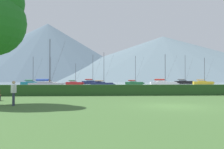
{
  "coord_description": "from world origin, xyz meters",
  "views": [
    {
      "loc": [
        -4.99,
        -15.3,
        1.72
      ],
      "look_at": [
        -1.14,
        44.27,
        3.06
      ],
      "focal_mm": 38.36,
      "sensor_mm": 36.0,
      "label": 1
    }
  ],
  "objects_px": {
    "sailboat_slip_6": "(134,83)",
    "sailboat_slip_10": "(203,83)",
    "sailboat_slip_9": "(47,85)",
    "sailboat_slip_0": "(163,83)",
    "sailboat_slip_5": "(32,83)",
    "sailboat_slip_8": "(50,83)",
    "sailboat_slip_12": "(92,82)",
    "sailboat_slip_11": "(75,83)",
    "person_standing_walker": "(14,91)",
    "sailboat_slip_7": "(184,82)",
    "sailboat_slip_4": "(102,84)"
  },
  "relations": [
    {
      "from": "sailboat_slip_0",
      "to": "sailboat_slip_5",
      "type": "distance_m",
      "value": 42.78
    },
    {
      "from": "sailboat_slip_0",
      "to": "sailboat_slip_5",
      "type": "xyz_separation_m",
      "value": [
        -40.75,
        13.03,
        -0.06
      ]
    },
    {
      "from": "sailboat_slip_9",
      "to": "sailboat_slip_10",
      "type": "bearing_deg",
      "value": 52.43
    },
    {
      "from": "sailboat_slip_11",
      "to": "sailboat_slip_12",
      "type": "xyz_separation_m",
      "value": [
        5.84,
        14.26,
        0.19
      ]
    },
    {
      "from": "sailboat_slip_0",
      "to": "person_standing_walker",
      "type": "xyz_separation_m",
      "value": [
        -24.77,
        -51.45,
        0.28
      ]
    },
    {
      "from": "sailboat_slip_5",
      "to": "sailboat_slip_10",
      "type": "height_order",
      "value": "sailboat_slip_10"
    },
    {
      "from": "sailboat_slip_11",
      "to": "person_standing_walker",
      "type": "distance_m",
      "value": 70.56
    },
    {
      "from": "sailboat_slip_5",
      "to": "person_standing_walker",
      "type": "relative_size",
      "value": 5.71
    },
    {
      "from": "sailboat_slip_4",
      "to": "sailboat_slip_11",
      "type": "xyz_separation_m",
      "value": [
        -9.6,
        19.1,
        -0.02
      ]
    },
    {
      "from": "sailboat_slip_7",
      "to": "sailboat_slip_8",
      "type": "distance_m",
      "value": 57.95
    },
    {
      "from": "sailboat_slip_10",
      "to": "sailboat_slip_12",
      "type": "relative_size",
      "value": 0.84
    },
    {
      "from": "sailboat_slip_9",
      "to": "sailboat_slip_4",
      "type": "bearing_deg",
      "value": 72.63
    },
    {
      "from": "sailboat_slip_7",
      "to": "sailboat_slip_8",
      "type": "bearing_deg",
      "value": -166.24
    },
    {
      "from": "sailboat_slip_11",
      "to": "sailboat_slip_10",
      "type": "bearing_deg",
      "value": 13.06
    },
    {
      "from": "sailboat_slip_12",
      "to": "sailboat_slip_7",
      "type": "bearing_deg",
      "value": 12.11
    },
    {
      "from": "sailboat_slip_7",
      "to": "sailboat_slip_10",
      "type": "distance_m",
      "value": 15.33
    },
    {
      "from": "sailboat_slip_9",
      "to": "sailboat_slip_12",
      "type": "distance_m",
      "value": 52.81
    },
    {
      "from": "sailboat_slip_5",
      "to": "sailboat_slip_11",
      "type": "xyz_separation_m",
      "value": [
        13.55,
        6.03,
        -0.07
      ]
    },
    {
      "from": "sailboat_slip_5",
      "to": "sailboat_slip_8",
      "type": "relative_size",
      "value": 0.89
    },
    {
      "from": "sailboat_slip_0",
      "to": "sailboat_slip_4",
      "type": "distance_m",
      "value": 17.6
    },
    {
      "from": "sailboat_slip_0",
      "to": "sailboat_slip_5",
      "type": "bearing_deg",
      "value": 166.05
    },
    {
      "from": "sailboat_slip_4",
      "to": "sailboat_slip_10",
      "type": "bearing_deg",
      "value": 38.2
    },
    {
      "from": "sailboat_slip_5",
      "to": "sailboat_slip_8",
      "type": "height_order",
      "value": "sailboat_slip_8"
    },
    {
      "from": "sailboat_slip_6",
      "to": "sailboat_slip_10",
      "type": "bearing_deg",
      "value": 18.47
    },
    {
      "from": "sailboat_slip_9",
      "to": "sailboat_slip_12",
      "type": "xyz_separation_m",
      "value": [
        7.78,
        52.24,
        0.08
      ]
    },
    {
      "from": "sailboat_slip_4",
      "to": "sailboat_slip_8",
      "type": "xyz_separation_m",
      "value": [
        -19.84,
        26.34,
        0.01
      ]
    },
    {
      "from": "sailboat_slip_0",
      "to": "sailboat_slip_8",
      "type": "height_order",
      "value": "sailboat_slip_8"
    },
    {
      "from": "sailboat_slip_0",
      "to": "person_standing_walker",
      "type": "distance_m",
      "value": 57.1
    },
    {
      "from": "sailboat_slip_6",
      "to": "sailboat_slip_9",
      "type": "xyz_separation_m",
      "value": [
        -23.53,
        -37.04,
        0.06
      ]
    },
    {
      "from": "sailboat_slip_9",
      "to": "sailboat_slip_12",
      "type": "bearing_deg",
      "value": 95.59
    },
    {
      "from": "person_standing_walker",
      "to": "sailboat_slip_8",
      "type": "bearing_deg",
      "value": 89.12
    },
    {
      "from": "sailboat_slip_4",
      "to": "sailboat_slip_6",
      "type": "xyz_separation_m",
      "value": [
        12.0,
        18.16,
        0.03
      ]
    },
    {
      "from": "sailboat_slip_5",
      "to": "sailboat_slip_0",
      "type": "bearing_deg",
      "value": -11.24
    },
    {
      "from": "sailboat_slip_9",
      "to": "sailboat_slip_10",
      "type": "relative_size",
      "value": 0.97
    },
    {
      "from": "sailboat_slip_7",
      "to": "sailboat_slip_11",
      "type": "height_order",
      "value": "sailboat_slip_7"
    },
    {
      "from": "sailboat_slip_7",
      "to": "person_standing_walker",
      "type": "height_order",
      "value": "sailboat_slip_7"
    },
    {
      "from": "sailboat_slip_8",
      "to": "sailboat_slip_12",
      "type": "distance_m",
      "value": 17.54
    },
    {
      "from": "sailboat_slip_7",
      "to": "sailboat_slip_12",
      "type": "height_order",
      "value": "sailboat_slip_7"
    },
    {
      "from": "sailboat_slip_10",
      "to": "sailboat_slip_11",
      "type": "relative_size",
      "value": 1.32
    },
    {
      "from": "sailboat_slip_0",
      "to": "sailboat_slip_8",
      "type": "relative_size",
      "value": 0.86
    },
    {
      "from": "sailboat_slip_0",
      "to": "sailboat_slip_6",
      "type": "relative_size",
      "value": 0.88
    },
    {
      "from": "sailboat_slip_0",
      "to": "sailboat_slip_9",
      "type": "xyz_separation_m",
      "value": [
        -29.13,
        -18.91,
        -0.02
      ]
    },
    {
      "from": "sailboat_slip_0",
      "to": "sailboat_slip_7",
      "type": "xyz_separation_m",
      "value": [
        19.64,
        36.39,
        0.07
      ]
    },
    {
      "from": "sailboat_slip_0",
      "to": "sailboat_slip_12",
      "type": "bearing_deg",
      "value": 126.43
    },
    {
      "from": "sailboat_slip_12",
      "to": "person_standing_walker",
      "type": "xyz_separation_m",
      "value": [
        -3.41,
        -84.78,
        0.22
      ]
    },
    {
      "from": "sailboat_slip_0",
      "to": "sailboat_slip_5",
      "type": "height_order",
      "value": "sailboat_slip_5"
    },
    {
      "from": "sailboat_slip_0",
      "to": "sailboat_slip_11",
      "type": "distance_m",
      "value": 33.21
    },
    {
      "from": "sailboat_slip_10",
      "to": "sailboat_slip_11",
      "type": "xyz_separation_m",
      "value": [
        -48.68,
        -2.11,
        -0.12
      ]
    },
    {
      "from": "sailboat_slip_11",
      "to": "sailboat_slip_12",
      "type": "relative_size",
      "value": 0.64
    },
    {
      "from": "sailboat_slip_6",
      "to": "sailboat_slip_5",
      "type": "bearing_deg",
      "value": -159.7
    }
  ]
}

